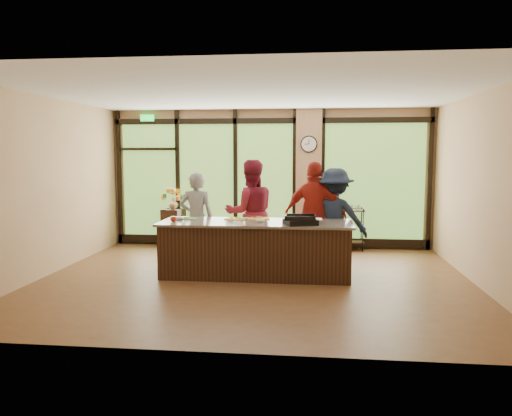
% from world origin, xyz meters
% --- Properties ---
extents(floor, '(7.00, 7.00, 0.00)m').
position_xyz_m(floor, '(0.00, 0.00, 0.00)').
color(floor, brown).
rests_on(floor, ground).
extents(ceiling, '(7.00, 7.00, 0.00)m').
position_xyz_m(ceiling, '(0.00, 0.00, 3.00)').
color(ceiling, silver).
rests_on(ceiling, back_wall).
extents(back_wall, '(7.00, 0.00, 7.00)m').
position_xyz_m(back_wall, '(0.00, 3.00, 1.50)').
color(back_wall, tan).
rests_on(back_wall, floor).
extents(left_wall, '(0.00, 6.00, 6.00)m').
position_xyz_m(left_wall, '(-3.50, 0.00, 1.50)').
color(left_wall, tan).
rests_on(left_wall, floor).
extents(right_wall, '(0.00, 6.00, 6.00)m').
position_xyz_m(right_wall, '(3.50, 0.00, 1.50)').
color(right_wall, tan).
rests_on(right_wall, floor).
extents(window_wall, '(6.90, 0.12, 3.00)m').
position_xyz_m(window_wall, '(0.16, 2.95, 1.39)').
color(window_wall, tan).
rests_on(window_wall, floor).
extents(island_base, '(3.10, 1.00, 0.88)m').
position_xyz_m(island_base, '(0.00, 0.30, 0.44)').
color(island_base, '#321B10').
rests_on(island_base, floor).
extents(countertop, '(3.20, 1.10, 0.04)m').
position_xyz_m(countertop, '(0.00, 0.30, 0.90)').
color(countertop, slate).
rests_on(countertop, island_base).
extents(wall_clock, '(0.36, 0.04, 0.36)m').
position_xyz_m(wall_clock, '(0.85, 2.87, 2.25)').
color(wall_clock, black).
rests_on(wall_clock, window_wall).
extents(cook_left, '(0.65, 0.45, 1.71)m').
position_xyz_m(cook_left, '(-1.19, 1.08, 0.86)').
color(cook_left, gray).
rests_on(cook_left, floor).
extents(cook_midleft, '(1.12, 0.99, 1.94)m').
position_xyz_m(cook_midleft, '(-0.19, 1.06, 0.97)').
color(cook_midleft, maroon).
rests_on(cook_midleft, floor).
extents(cook_midright, '(1.19, 0.68, 1.91)m').
position_xyz_m(cook_midright, '(0.99, 1.02, 0.95)').
color(cook_midright, maroon).
rests_on(cook_midright, floor).
extents(cook_right, '(1.26, 0.87, 1.79)m').
position_xyz_m(cook_right, '(1.33, 1.05, 0.90)').
color(cook_right, '#192237').
rests_on(cook_right, floor).
extents(roasting_pan, '(0.59, 0.53, 0.09)m').
position_xyz_m(roasting_pan, '(0.75, 0.02, 0.96)').
color(roasting_pan, black).
rests_on(roasting_pan, countertop).
extents(mixing_bowl, '(0.35, 0.35, 0.08)m').
position_xyz_m(mixing_bowl, '(0.95, 0.15, 0.96)').
color(mixing_bowl, silver).
rests_on(mixing_bowl, countertop).
extents(cutting_board_left, '(0.38, 0.30, 0.01)m').
position_xyz_m(cutting_board_left, '(-1.24, 0.53, 0.93)').
color(cutting_board_left, '#4A9B38').
rests_on(cutting_board_left, countertop).
extents(cutting_board_center, '(0.43, 0.36, 0.01)m').
position_xyz_m(cutting_board_center, '(-0.36, 0.57, 0.93)').
color(cutting_board_center, yellow).
rests_on(cutting_board_center, countertop).
extents(cutting_board_right, '(0.45, 0.36, 0.01)m').
position_xyz_m(cutting_board_right, '(-0.01, 0.68, 0.93)').
color(cutting_board_right, yellow).
rests_on(cutting_board_right, countertop).
extents(prep_bowl_near, '(0.15, 0.15, 0.04)m').
position_xyz_m(prep_bowl_near, '(-1.35, 0.38, 0.94)').
color(prep_bowl_near, white).
rests_on(prep_bowl_near, countertop).
extents(prep_bowl_mid, '(0.17, 0.17, 0.04)m').
position_xyz_m(prep_bowl_mid, '(0.08, 0.23, 0.94)').
color(prep_bowl_mid, white).
rests_on(prep_bowl_mid, countertop).
extents(prep_bowl_far, '(0.15, 0.15, 0.03)m').
position_xyz_m(prep_bowl_far, '(-0.22, 0.52, 0.94)').
color(prep_bowl_far, white).
rests_on(prep_bowl_far, countertop).
extents(red_ramekin, '(0.13, 0.13, 0.08)m').
position_xyz_m(red_ramekin, '(-1.36, 0.11, 0.96)').
color(red_ramekin, '#B22D11').
rests_on(red_ramekin, countertop).
extents(flower_stand, '(0.50, 0.50, 0.83)m').
position_xyz_m(flower_stand, '(-2.11, 2.75, 0.42)').
color(flower_stand, '#321B10').
rests_on(flower_stand, floor).
extents(flower_vase, '(0.31, 0.31, 0.24)m').
position_xyz_m(flower_vase, '(-2.11, 2.75, 0.96)').
color(flower_vase, '#998053').
rests_on(flower_vase, flower_stand).
extents(bar_cart, '(0.74, 0.45, 0.97)m').
position_xyz_m(bar_cart, '(1.67, 2.75, 0.58)').
color(bar_cart, '#321B10').
rests_on(bar_cart, floor).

